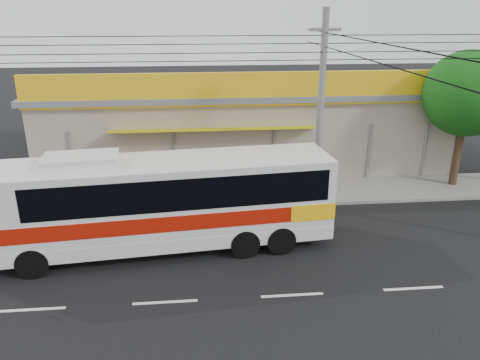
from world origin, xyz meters
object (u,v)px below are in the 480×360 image
object	(u,v)px
coach_bus	(166,198)
utility_pole	(324,46)
motorbike_red	(127,185)
motorbike_dark	(54,185)
tree_near	(470,97)

from	to	relation	value
coach_bus	utility_pole	xyz separation A→B (m)	(6.44, 3.22, 5.03)
coach_bus	motorbike_red	distance (m)	5.73
motorbike_red	motorbike_dark	distance (m)	3.53
coach_bus	motorbike_dark	size ratio (longest dim) A/B	8.54
coach_bus	motorbike_red	xyz separation A→B (m)	(-2.18, 5.12, -1.36)
tree_near	coach_bus	bearing A→B (deg)	-160.15
coach_bus	tree_near	xyz separation A→B (m)	(14.19, 5.12, 2.53)
motorbike_red	motorbike_dark	xyz separation A→B (m)	(-3.49, 0.55, -0.11)
coach_bus	motorbike_red	bearing A→B (deg)	107.51
coach_bus	motorbike_dark	distance (m)	8.15
motorbike_red	utility_pole	bearing A→B (deg)	-84.17
motorbike_dark	tree_near	world-z (taller)	tree_near
motorbike_red	coach_bus	bearing A→B (deg)	-138.71
coach_bus	tree_near	bearing A→B (deg)	14.34
motorbike_red	tree_near	world-z (taller)	tree_near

